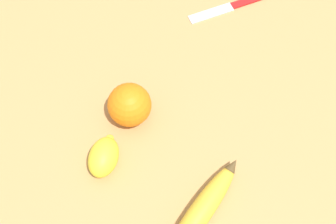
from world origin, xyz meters
The scene contains 5 objects.
ground_plane centered at (0.00, 0.00, 0.00)m, with size 3.00×3.00×0.00m, color tan.
banana centered at (0.11, -0.15, 0.02)m, with size 0.10×0.21×0.04m.
orange centered at (-0.11, -0.13, 0.04)m, with size 0.08×0.08×0.08m.
lemon centered at (-0.06, -0.22, 0.03)m, with size 0.09×0.09×0.05m.
paring_knife centered at (-0.19, 0.18, 0.00)m, with size 0.06×0.17×0.01m.
Camera 1 is at (0.25, -0.32, 0.76)m, focal length 50.00 mm.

